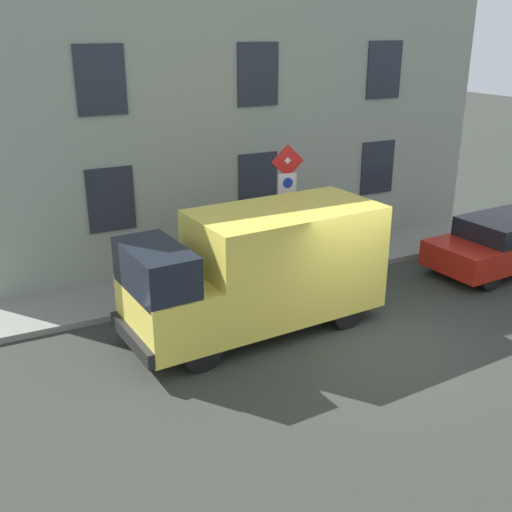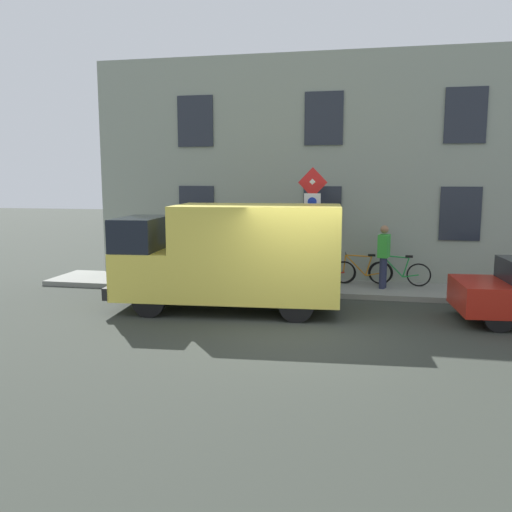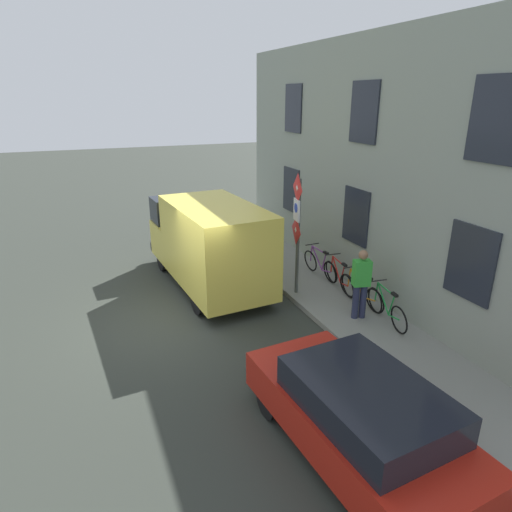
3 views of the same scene
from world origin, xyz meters
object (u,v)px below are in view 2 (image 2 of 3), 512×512
object	(u,v)px
sign_post_stacked	(312,215)
bicycle_purple	(291,269)
bicycle_green	(399,272)
bicycle_orange	(362,271)
pedestrian	(384,254)
bicycle_red	(326,270)
delivery_van	(232,255)

from	to	relation	value
sign_post_stacked	bicycle_purple	bearing A→B (deg)	30.47
sign_post_stacked	bicycle_green	xyz separation A→B (m)	(1.20, -2.33, -1.66)
bicycle_orange	bicycle_purple	distance (m)	2.03
bicycle_orange	pedestrian	distance (m)	0.91
bicycle_green	bicycle_red	world-z (taller)	same
sign_post_stacked	bicycle_red	xyz separation A→B (m)	(1.20, -0.31, -1.66)
delivery_van	bicycle_green	world-z (taller)	delivery_van
sign_post_stacked	bicycle_green	distance (m)	3.10
bicycle_orange	sign_post_stacked	bearing A→B (deg)	38.08
bicycle_green	pedestrian	bearing A→B (deg)	52.40
sign_post_stacked	delivery_van	bearing A→B (deg)	138.42
sign_post_stacked	bicycle_red	size ratio (longest dim) A/B	1.83
sign_post_stacked	bicycle_purple	distance (m)	2.17
bicycle_purple	bicycle_green	bearing A→B (deg)	176.86
delivery_van	bicycle_orange	distance (m)	4.39
bicycle_red	pedestrian	distance (m)	1.73
pedestrian	delivery_van	bearing A→B (deg)	-128.03
bicycle_orange	delivery_van	bearing A→B (deg)	41.65
delivery_van	bicycle_red	world-z (taller)	delivery_van
sign_post_stacked	bicycle_orange	bearing A→B (deg)	-47.66
delivery_van	pedestrian	xyz separation A→B (m)	(2.65, -3.57, -0.26)
bicycle_purple	pedestrian	distance (m)	2.69
delivery_van	bicycle_green	bearing A→B (deg)	-146.17
pedestrian	bicycle_green	bearing A→B (deg)	60.51
bicycle_orange	bicycle_purple	world-z (taller)	same
bicycle_green	delivery_van	bearing A→B (deg)	44.93
sign_post_stacked	delivery_van	distance (m)	2.67
delivery_van	bicycle_green	size ratio (longest dim) A/B	3.19
bicycle_orange	bicycle_red	world-z (taller)	same
delivery_van	bicycle_red	distance (m)	3.78
pedestrian	bicycle_red	bearing A→B (deg)	179.36
sign_post_stacked	pedestrian	bearing A→B (deg)	-68.25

